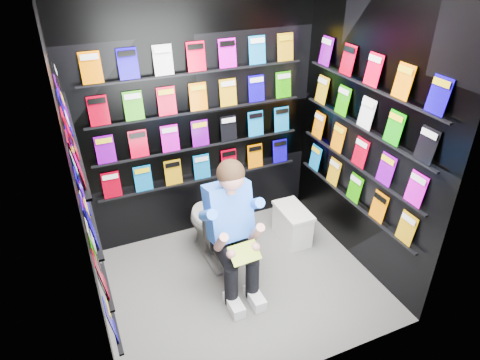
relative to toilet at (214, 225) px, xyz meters
name	(u,v)px	position (x,y,z in m)	size (l,w,h in m)	color
floor	(240,284)	(0.07, -0.48, -0.37)	(2.40, 2.40, 0.00)	#595957
wall_back	(198,115)	(0.07, 0.52, 0.93)	(2.40, 0.04, 2.60)	black
wall_front	(308,230)	(0.07, -1.48, 0.93)	(2.40, 0.04, 2.60)	black
wall_left	(77,192)	(-1.13, -0.48, 0.93)	(0.04, 2.00, 2.60)	black
wall_right	(366,133)	(1.27, -0.48, 0.93)	(0.04, 2.00, 2.60)	black
comics_back	(199,115)	(0.07, 0.49, 0.94)	(2.10, 0.06, 1.37)	red
comics_left	(82,190)	(-1.10, -0.48, 0.94)	(0.06, 1.70, 1.37)	red
comics_right	(364,133)	(1.24, -0.48, 0.94)	(0.06, 1.70, 1.37)	red
toilet	(214,225)	(0.00, 0.00, 0.00)	(0.42, 0.75, 0.73)	white
longbox	(292,225)	(0.84, -0.07, -0.20)	(0.24, 0.44, 0.33)	silver
longbox_lid	(293,211)	(0.84, -0.07, -0.02)	(0.27, 0.47, 0.03)	silver
reader	(228,211)	(0.00, -0.38, 0.40)	(0.51, 0.75, 1.38)	blue
held_comic	(245,253)	(0.00, -0.73, 0.21)	(0.25, 0.01, 0.17)	green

